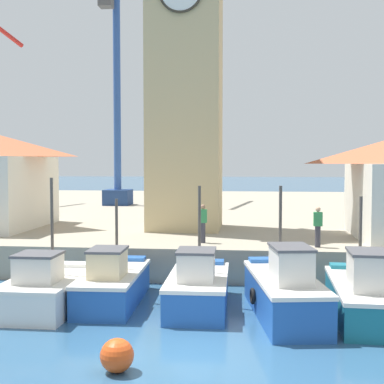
{
  "coord_description": "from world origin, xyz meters",
  "views": [
    {
      "loc": [
        1.63,
        -12.46,
        4.82
      ],
      "look_at": [
        -0.82,
        10.03,
        3.5
      ],
      "focal_mm": 50.0,
      "sensor_mm": 36.0,
      "label": 1
    }
  ],
  "objects_px": {
    "fishing_boat_left_outer": "(113,283)",
    "clock_tower": "(185,59)",
    "fishing_boat_center": "(363,295)",
    "fishing_boat_left_inner": "(198,287)",
    "dock_worker_near_tower": "(203,223)",
    "port_crane_far": "(120,110)",
    "fishing_boat_mid_left": "(284,291)",
    "fishing_boat_far_left": "(47,289)",
    "mooring_buoy": "(117,355)",
    "dock_worker_along_quay": "(318,226)"
  },
  "relations": [
    {
      "from": "fishing_boat_left_outer",
      "to": "clock_tower",
      "type": "bearing_deg",
      "value": 82.09
    },
    {
      "from": "fishing_boat_left_outer",
      "to": "fishing_boat_center",
      "type": "xyz_separation_m",
      "value": [
        8.04,
        -0.83,
        0.04
      ]
    },
    {
      "from": "fishing_boat_left_inner",
      "to": "dock_worker_near_tower",
      "type": "xyz_separation_m",
      "value": [
        -0.29,
        5.1,
        1.51
      ]
    },
    {
      "from": "clock_tower",
      "to": "port_crane_far",
      "type": "height_order",
      "value": "port_crane_far"
    },
    {
      "from": "fishing_boat_center",
      "to": "port_crane_far",
      "type": "height_order",
      "value": "port_crane_far"
    },
    {
      "from": "fishing_boat_left_outer",
      "to": "port_crane_far",
      "type": "distance_m",
      "value": 25.68
    },
    {
      "from": "fishing_boat_left_outer",
      "to": "fishing_boat_mid_left",
      "type": "xyz_separation_m",
      "value": [
        5.66,
        -0.94,
        0.11
      ]
    },
    {
      "from": "dock_worker_near_tower",
      "to": "port_crane_far",
      "type": "bearing_deg",
      "value": 113.45
    },
    {
      "from": "fishing_boat_far_left",
      "to": "mooring_buoy",
      "type": "xyz_separation_m",
      "value": [
        3.53,
        -4.78,
        -0.29
      ]
    },
    {
      "from": "fishing_boat_left_inner",
      "to": "dock_worker_near_tower",
      "type": "height_order",
      "value": "fishing_boat_left_inner"
    },
    {
      "from": "dock_worker_near_tower",
      "to": "clock_tower",
      "type": "bearing_deg",
      "value": 105.67
    },
    {
      "from": "fishing_boat_mid_left",
      "to": "dock_worker_near_tower",
      "type": "bearing_deg",
      "value": 117.76
    },
    {
      "from": "fishing_boat_far_left",
      "to": "dock_worker_along_quay",
      "type": "bearing_deg",
      "value": 29.03
    },
    {
      "from": "fishing_boat_left_inner",
      "to": "mooring_buoy",
      "type": "xyz_separation_m",
      "value": [
        -1.32,
        -5.45,
        -0.32
      ]
    },
    {
      "from": "fishing_boat_mid_left",
      "to": "dock_worker_near_tower",
      "type": "relative_size",
      "value": 3.36
    },
    {
      "from": "fishing_boat_left_outer",
      "to": "port_crane_far",
      "type": "height_order",
      "value": "port_crane_far"
    },
    {
      "from": "fishing_boat_center",
      "to": "dock_worker_along_quay",
      "type": "distance_m",
      "value": 5.28
    },
    {
      "from": "clock_tower",
      "to": "dock_worker_near_tower",
      "type": "xyz_separation_m",
      "value": [
        1.3,
        -4.64,
        -7.7
      ]
    },
    {
      "from": "fishing_boat_far_left",
      "to": "fishing_boat_mid_left",
      "type": "relative_size",
      "value": 0.78
    },
    {
      "from": "fishing_boat_far_left",
      "to": "dock_worker_along_quay",
      "type": "relative_size",
      "value": 2.63
    },
    {
      "from": "clock_tower",
      "to": "dock_worker_along_quay",
      "type": "bearing_deg",
      "value": -41.63
    },
    {
      "from": "fishing_boat_left_inner",
      "to": "mooring_buoy",
      "type": "relative_size",
      "value": 5.77
    },
    {
      "from": "fishing_boat_mid_left",
      "to": "fishing_boat_left_inner",
      "type": "bearing_deg",
      "value": 166.31
    },
    {
      "from": "fishing_boat_left_outer",
      "to": "fishing_boat_left_inner",
      "type": "height_order",
      "value": "fishing_boat_left_inner"
    },
    {
      "from": "fishing_boat_far_left",
      "to": "fishing_boat_mid_left",
      "type": "height_order",
      "value": "fishing_boat_far_left"
    },
    {
      "from": "fishing_boat_far_left",
      "to": "port_crane_far",
      "type": "height_order",
      "value": "port_crane_far"
    },
    {
      "from": "port_crane_far",
      "to": "dock_worker_along_quay",
      "type": "bearing_deg",
      "value": -56.67
    },
    {
      "from": "dock_worker_near_tower",
      "to": "fishing_boat_center",
      "type": "bearing_deg",
      "value": -46.27
    },
    {
      "from": "fishing_boat_left_outer",
      "to": "mooring_buoy",
      "type": "height_order",
      "value": "fishing_boat_left_outer"
    },
    {
      "from": "fishing_boat_far_left",
      "to": "port_crane_far",
      "type": "relative_size",
      "value": 0.21
    },
    {
      "from": "clock_tower",
      "to": "dock_worker_near_tower",
      "type": "distance_m",
      "value": 9.08
    },
    {
      "from": "fishing_boat_left_outer",
      "to": "mooring_buoy",
      "type": "relative_size",
      "value": 6.1
    },
    {
      "from": "mooring_buoy",
      "to": "fishing_boat_center",
      "type": "bearing_deg",
      "value": 37.19
    },
    {
      "from": "fishing_boat_center",
      "to": "dock_worker_along_quay",
      "type": "height_order",
      "value": "fishing_boat_center"
    },
    {
      "from": "mooring_buoy",
      "to": "dock_worker_near_tower",
      "type": "height_order",
      "value": "dock_worker_near_tower"
    },
    {
      "from": "fishing_boat_far_left",
      "to": "fishing_boat_center",
      "type": "relative_size",
      "value": 0.83
    },
    {
      "from": "clock_tower",
      "to": "port_crane_far",
      "type": "xyz_separation_m",
      "value": [
        -6.89,
        14.24,
        -1.12
      ]
    },
    {
      "from": "fishing_boat_left_outer",
      "to": "mooring_buoy",
      "type": "bearing_deg",
      "value": -74.51
    },
    {
      "from": "mooring_buoy",
      "to": "dock_worker_along_quay",
      "type": "height_order",
      "value": "dock_worker_along_quay"
    },
    {
      "from": "fishing_boat_left_inner",
      "to": "fishing_boat_center",
      "type": "height_order",
      "value": "fishing_boat_left_inner"
    },
    {
      "from": "fishing_boat_far_left",
      "to": "mooring_buoy",
      "type": "bearing_deg",
      "value": -53.53
    },
    {
      "from": "clock_tower",
      "to": "fishing_boat_left_outer",
      "type": "bearing_deg",
      "value": -97.91
    },
    {
      "from": "mooring_buoy",
      "to": "dock_worker_near_tower",
      "type": "xyz_separation_m",
      "value": [
        1.03,
        10.56,
        1.83
      ]
    },
    {
      "from": "fishing_boat_center",
      "to": "clock_tower",
      "type": "relative_size",
      "value": 0.29
    },
    {
      "from": "fishing_boat_center",
      "to": "dock_worker_near_tower",
      "type": "height_order",
      "value": "fishing_boat_center"
    },
    {
      "from": "mooring_buoy",
      "to": "fishing_boat_left_inner",
      "type": "bearing_deg",
      "value": 76.36
    },
    {
      "from": "fishing_boat_mid_left",
      "to": "mooring_buoy",
      "type": "bearing_deg",
      "value": -130.38
    },
    {
      "from": "fishing_boat_left_inner",
      "to": "port_crane_far",
      "type": "distance_m",
      "value": 26.7
    },
    {
      "from": "mooring_buoy",
      "to": "dock_worker_along_quay",
      "type": "bearing_deg",
      "value": 60.1
    },
    {
      "from": "fishing_boat_mid_left",
      "to": "clock_tower",
      "type": "distance_m",
      "value": 14.5
    }
  ]
}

